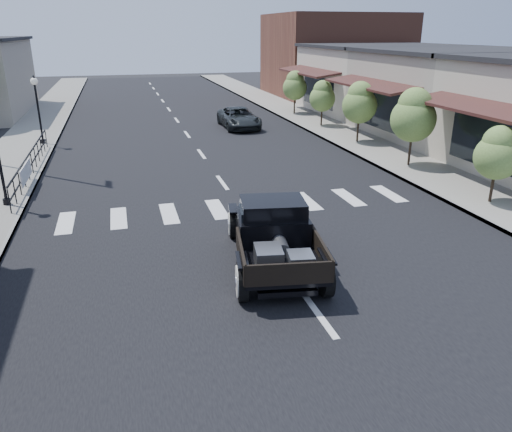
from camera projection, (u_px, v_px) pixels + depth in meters
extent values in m
plane|color=black|center=(275.00, 256.00, 13.31)|extent=(120.00, 120.00, 0.00)
cube|color=black|center=(192.00, 142.00, 26.86)|extent=(14.00, 80.00, 0.02)
cube|color=gray|center=(22.00, 150.00, 24.73)|extent=(3.00, 80.00, 0.15)
cube|color=gray|center=(338.00, 132.00, 28.93)|extent=(3.00, 80.00, 0.15)
cube|color=#9E9485|center=(462.00, 95.00, 27.97)|extent=(10.00, 9.00, 4.50)
cube|color=beige|center=(383.00, 80.00, 36.10)|extent=(10.00, 9.00, 4.50)
cube|color=brown|center=(334.00, 55.00, 44.82)|extent=(11.00, 10.00, 7.00)
imported|color=black|center=(239.00, 118.00, 30.41)|extent=(2.04, 4.39, 1.22)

